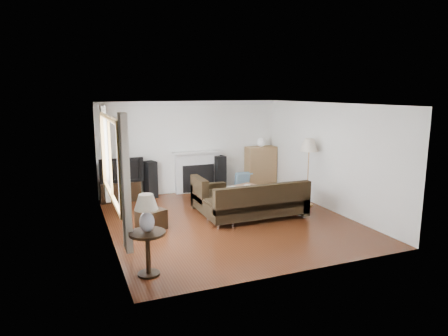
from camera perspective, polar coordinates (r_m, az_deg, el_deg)
name	(u,v)px	position (r m, az deg, el deg)	size (l,w,h in m)	color
room	(229,164)	(8.44, 0.76, 0.64)	(5.10, 5.60, 2.54)	#532612
window	(110,158)	(7.60, -15.96, 1.38)	(0.12, 2.74, 1.54)	olive
curtain_near	(125,183)	(6.15, -13.90, -2.11)	(0.10, 0.35, 2.10)	beige
curtain_far	(105,154)	(9.12, -16.62, 1.91)	(0.10, 0.35, 2.10)	beige
fireplace	(198,171)	(11.05, -3.80, -0.50)	(1.40, 0.26, 1.15)	white
tv_stand	(120,191)	(10.54, -14.59, -3.22)	(0.99, 0.45, 0.50)	black
television	(121,170)	(10.42, -14.49, -0.22)	(1.08, 0.14, 0.62)	black
speaker_left	(151,179)	(10.63, -10.45, -1.62)	(0.27, 0.32, 0.96)	black
speaker_right	(219,173)	(11.17, -0.65, -0.77)	(0.27, 0.33, 0.99)	black
bookshelf	(261,167)	(11.65, 5.26, 0.16)	(0.86, 0.41, 1.19)	#9A7447
globe_lamp	(261,142)	(11.54, 5.32, 3.65)	(0.24, 0.24, 0.24)	white
sectional_sofa	(256,201)	(8.76, 4.66, -4.79)	(2.41, 1.76, 0.78)	black
coffee_table	(241,195)	(10.04, 2.42, -3.83)	(1.03, 0.56, 0.40)	brown
footstool	(151,219)	(8.28, -10.35, -7.20)	(0.48, 0.48, 0.41)	black
floor_lamp	(308,172)	(9.87, 11.91, -0.62)	(0.42, 0.42, 1.65)	#B1763D
side_table	(148,254)	(6.26, -10.80, -11.91)	(0.55, 0.55, 0.69)	black
table_lamp	(147,213)	(6.05, -11.01, -6.40)	(0.35, 0.35, 0.57)	silver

